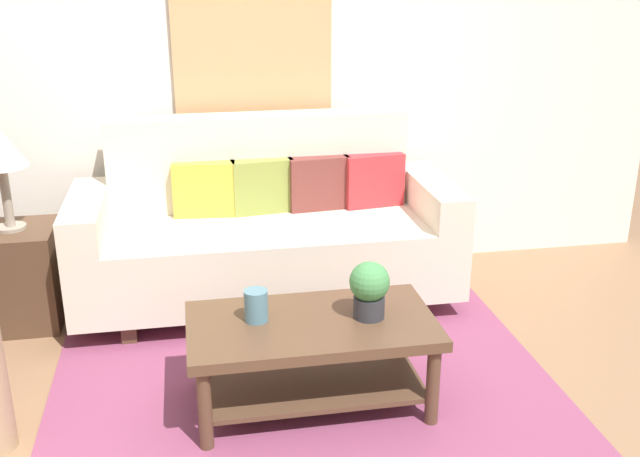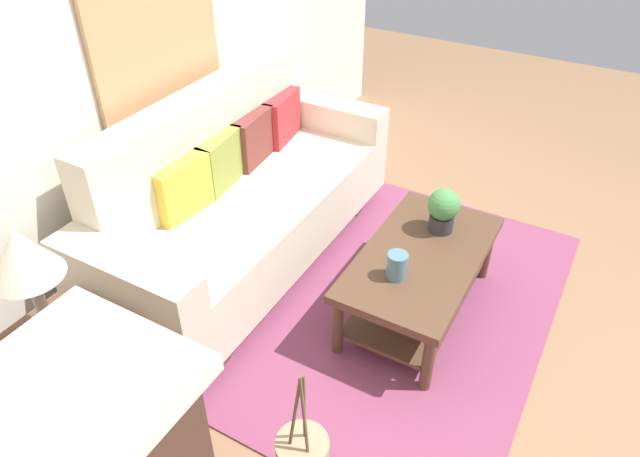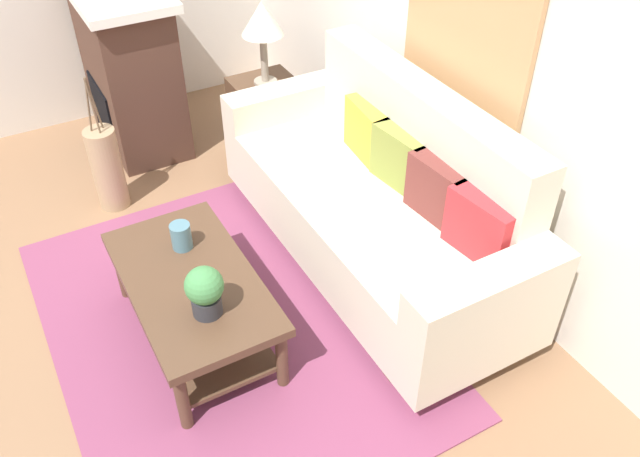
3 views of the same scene
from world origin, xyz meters
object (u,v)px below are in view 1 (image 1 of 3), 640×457
(throw_pillow_olive, at_px, (262,186))
(side_table, at_px, (19,276))
(couch, at_px, (266,233))
(throw_pillow_maroon, at_px, (319,183))
(throw_pillow_mustard, at_px, (205,189))
(framed_painting, at_px, (253,52))
(throw_pillow_crimson, at_px, (373,180))
(potted_plant_tabletop, at_px, (369,288))
(coffee_table, at_px, (312,344))
(tabletop_vase, at_px, (256,306))

(throw_pillow_olive, bearing_deg, side_table, -173.38)
(couch, bearing_deg, throw_pillow_olive, 90.00)
(throw_pillow_maroon, bearing_deg, side_table, -174.67)
(throw_pillow_mustard, xyz_separation_m, side_table, (-1.05, -0.16, -0.40))
(couch, height_order, throw_pillow_mustard, couch)
(framed_painting, bearing_deg, throw_pillow_mustard, -134.70)
(throw_pillow_crimson, height_order, framed_painting, framed_painting)
(couch, distance_m, potted_plant_tabletop, 1.21)
(couch, height_order, framed_painting, framed_painting)
(throw_pillow_mustard, bearing_deg, throw_pillow_olive, 0.00)
(side_table, bearing_deg, throw_pillow_crimson, 4.47)
(couch, xyz_separation_m, throw_pillow_maroon, (0.34, 0.13, 0.25))
(potted_plant_tabletop, bearing_deg, throw_pillow_crimson, 74.97)
(coffee_table, bearing_deg, throw_pillow_crimson, 64.66)
(throw_pillow_maroon, height_order, framed_painting, framed_painting)
(couch, height_order, tabletop_vase, couch)
(throw_pillow_mustard, distance_m, potted_plant_tabletop, 1.45)
(throw_pillow_mustard, height_order, throw_pillow_maroon, same)
(side_table, distance_m, framed_painting, 1.86)
(couch, xyz_separation_m, throw_pillow_crimson, (0.67, 0.13, 0.25))
(coffee_table, height_order, side_table, side_table)
(throw_pillow_maroon, distance_m, coffee_table, 1.35)
(potted_plant_tabletop, height_order, framed_painting, framed_painting)
(tabletop_vase, bearing_deg, couch, 81.36)
(throw_pillow_crimson, distance_m, tabletop_vase, 1.49)
(throw_pillow_olive, xyz_separation_m, throw_pillow_crimson, (0.67, 0.00, 0.00))
(throw_pillow_maroon, distance_m, throw_pillow_crimson, 0.34)
(throw_pillow_maroon, height_order, coffee_table, throw_pillow_maroon)
(coffee_table, bearing_deg, throw_pillow_mustard, 107.88)
(side_table, bearing_deg, coffee_table, -37.24)
(throw_pillow_mustard, bearing_deg, coffee_table, -72.12)
(side_table, relative_size, framed_painting, 0.59)
(throw_pillow_olive, distance_m, tabletop_vase, 1.25)
(throw_pillow_maroon, xyz_separation_m, framed_painting, (-0.34, 0.34, 0.74))
(coffee_table, bearing_deg, side_table, 142.76)
(side_table, bearing_deg, throw_pillow_mustard, 8.72)
(tabletop_vase, bearing_deg, throw_pillow_mustard, 97.96)
(throw_pillow_mustard, bearing_deg, throw_pillow_crimson, 0.00)
(throw_pillow_mustard, relative_size, throw_pillow_maroon, 1.00)
(throw_pillow_olive, relative_size, throw_pillow_maroon, 1.00)
(framed_painting, bearing_deg, throw_pillow_maroon, -45.30)
(throw_pillow_maroon, distance_m, potted_plant_tabletop, 1.28)
(couch, bearing_deg, coffee_table, -86.36)
(potted_plant_tabletop, bearing_deg, side_table, 146.95)
(throw_pillow_olive, height_order, side_table, throw_pillow_olive)
(throw_pillow_olive, height_order, framed_painting, framed_painting)
(couch, relative_size, throw_pillow_mustard, 6.04)
(couch, relative_size, throw_pillow_crimson, 6.04)
(potted_plant_tabletop, bearing_deg, framed_painting, 101.55)
(coffee_table, height_order, tabletop_vase, tabletop_vase)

